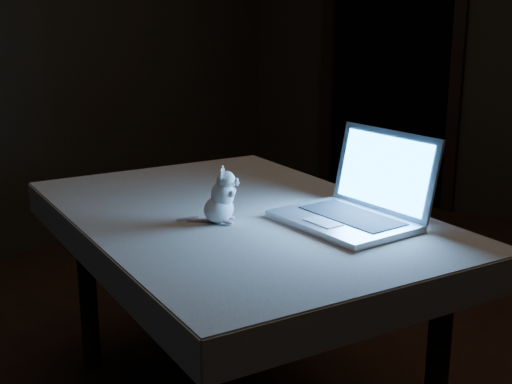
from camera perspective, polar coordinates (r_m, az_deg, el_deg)
The scene contains 5 objects.
doorway at distance 4.96m, azimuth 11.21°, elevation 11.43°, with size 1.06×0.36×2.13m, color black, non-canonical shape.
table at distance 2.31m, azimuth -1.50°, elevation -10.39°, with size 1.34×0.86×0.72m, color black, non-canonical shape.
tablecloth at distance 2.14m, azimuth -0.81°, elevation -3.41°, with size 1.45×0.97×0.11m, color beige, non-canonical shape.
laptop at distance 2.03m, azimuth 7.39°, elevation 0.96°, with size 0.40×0.35×0.27m, color silver, non-canonical shape.
plush_mouse at distance 2.05m, azimuth -3.14°, elevation -0.28°, with size 0.12×0.12×0.17m, color white, non-canonical shape.
Camera 1 is at (1.02, -1.97, 1.35)m, focal length 48.00 mm.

